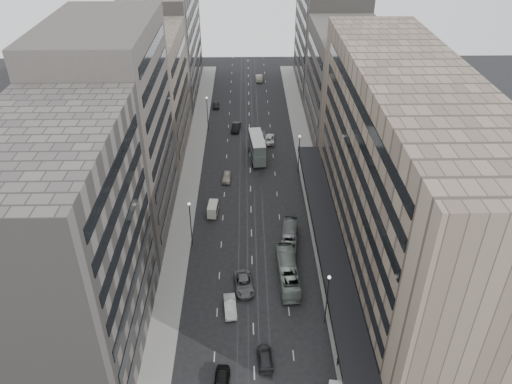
{
  "coord_description": "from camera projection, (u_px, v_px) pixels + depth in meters",
  "views": [
    {
      "loc": [
        -0.57,
        -52.13,
        51.57
      ],
      "look_at": [
        0.86,
        19.82,
        5.12
      ],
      "focal_mm": 35.0,
      "sensor_mm": 36.0,
      "label": 1
    }
  ],
  "objects": [
    {
      "name": "sidewalk_left",
      "position": [
        192.0,
        167.0,
        103.02
      ],
      "size": [
        4.0,
        125.0,
        0.15
      ],
      "primitive_type": "cube",
      "color": "gray",
      "rests_on": "ground"
    },
    {
      "name": "department_store",
      "position": [
        403.0,
        177.0,
        70.74
      ],
      "size": [
        19.2,
        60.0,
        30.0
      ],
      "color": "gray",
      "rests_on": "ground"
    },
    {
      "name": "bus_near",
      "position": [
        287.0,
        272.0,
        73.9
      ],
      "size": [
        3.03,
        11.25,
        3.11
      ],
      "primitive_type": "imported",
      "rotation": [
        0.0,
        0.0,
        3.18
      ],
      "color": "gray",
      "rests_on": "ground"
    },
    {
      "name": "building_left_c",
      "position": [
        146.0,
        95.0,
        103.27
      ],
      "size": [
        15.0,
        28.0,
        25.0
      ],
      "primitive_type": "cube",
      "color": "gray",
      "rests_on": "ground"
    },
    {
      "name": "sedan_2",
      "position": [
        244.0,
        284.0,
        72.84
      ],
      "size": [
        3.28,
        5.96,
        1.58
      ],
      "primitive_type": "imported",
      "rotation": [
        0.0,
        0.0,
        0.12
      ],
      "color": "#5F5F62",
      "rests_on": "ground"
    },
    {
      "name": "building_right_mid",
      "position": [
        347.0,
        85.0,
        109.3
      ],
      "size": [
        15.0,
        28.0,
        24.0
      ],
      "primitive_type": "cube",
      "color": "#4B4641",
      "rests_on": "ground"
    },
    {
      "name": "panel_van",
      "position": [
        213.0,
        209.0,
        88.12
      ],
      "size": [
        2.02,
        3.73,
        2.27
      ],
      "rotation": [
        0.0,
        0.0,
        -0.08
      ],
      "color": "beige",
      "rests_on": "ground"
    },
    {
      "name": "sidewalk_right",
      "position": [
        308.0,
        166.0,
        103.43
      ],
      "size": [
        4.0,
        125.0,
        0.15
      ],
      "primitive_type": "cube",
      "color": "gray",
      "rests_on": "ground"
    },
    {
      "name": "sedan_3",
      "position": [
        265.0,
        358.0,
        61.93
      ],
      "size": [
        2.19,
        4.73,
        1.34
      ],
      "primitive_type": "imported",
      "rotation": [
        0.0,
        0.0,
        3.21
      ],
      "color": "#28272A",
      "rests_on": "ground"
    },
    {
      "name": "lamp_left_near",
      "position": [
        190.0,
        219.0,
        78.86
      ],
      "size": [
        0.44,
        0.44,
        8.32
      ],
      "color": "#262628",
      "rests_on": "ground"
    },
    {
      "name": "sedan_5",
      "position": [
        236.0,
        127.0,
        117.28
      ],
      "size": [
        2.33,
        5.1,
        1.62
      ],
      "primitive_type": "imported",
      "rotation": [
        0.0,
        0.0,
        -0.13
      ],
      "color": "black",
      "rests_on": "ground"
    },
    {
      "name": "sedan_6",
      "position": [
        269.0,
        139.0,
        112.31
      ],
      "size": [
        2.86,
        5.77,
        1.57
      ],
      "primitive_type": "imported",
      "rotation": [
        0.0,
        0.0,
        3.1
      ],
      "color": "white",
      "rests_on": "ground"
    },
    {
      "name": "lamp_left_far",
      "position": [
        207.0,
        110.0,
        114.98
      ],
      "size": [
        0.44,
        0.44,
        8.32
      ],
      "color": "#262628",
      "rests_on": "ground"
    },
    {
      "name": "sedan_9",
      "position": [
        259.0,
        78.0,
        145.16
      ],
      "size": [
        1.89,
        5.2,
        1.71
      ],
      "primitive_type": "imported",
      "rotation": [
        0.0,
        0.0,
        3.16
      ],
      "color": "#B1A792",
      "rests_on": "ground"
    },
    {
      "name": "lamp_right_far",
      "position": [
        299.0,
        150.0,
        98.51
      ],
      "size": [
        0.44,
        0.44,
        8.32
      ],
      "color": "#262628",
      "rests_on": "ground"
    },
    {
      "name": "lamp_right_near",
      "position": [
        328.0,
        294.0,
        64.91
      ],
      "size": [
        0.44,
        0.44,
        8.32
      ],
      "color": "#262628",
      "rests_on": "ground"
    },
    {
      "name": "sedan_0",
      "position": [
        221.0,
        382.0,
        58.82
      ],
      "size": [
        2.16,
        4.75,
        1.58
      ],
      "primitive_type": "imported",
      "rotation": [
        0.0,
        0.0,
        -0.06
      ],
      "color": "black",
      "rests_on": "ground"
    },
    {
      "name": "building_left_d",
      "position": [
        166.0,
        42.0,
        130.18
      ],
      "size": [
        15.0,
        38.0,
        28.0
      ],
      "primitive_type": "cube",
      "color": "#635F59",
      "rests_on": "ground"
    },
    {
      "name": "ground",
      "position": [
        253.0,
        296.0,
        71.76
      ],
      "size": [
        220.0,
        220.0,
        0.0
      ],
      "primitive_type": "plane",
      "color": "black",
      "rests_on": "ground"
    },
    {
      "name": "building_left_a",
      "position": [
        64.0,
        254.0,
        56.55
      ],
      "size": [
        15.0,
        28.0,
        30.0
      ],
      "primitive_type": "cube",
      "color": "#635F59",
      "rests_on": "ground"
    },
    {
      "name": "double_decker",
      "position": [
        257.0,
        147.0,
        104.58
      ],
      "size": [
        3.65,
        9.55,
        5.1
      ],
      "rotation": [
        0.0,
        0.0,
        0.1
      ],
      "color": "slate",
      "rests_on": "ground"
    },
    {
      "name": "building_right_far",
      "position": [
        328.0,
        38.0,
        133.42
      ],
      "size": [
        15.0,
        32.0,
        28.0
      ],
      "primitive_type": "cube",
      "color": "#635F59",
      "rests_on": "ground"
    },
    {
      "name": "sedan_4",
      "position": [
        227.0,
        177.0,
        98.35
      ],
      "size": [
        2.01,
        4.36,
        1.45
      ],
      "primitive_type": "imported",
      "rotation": [
        0.0,
        0.0,
        -0.07
      ],
      "color": "#AFA491",
      "rests_on": "ground"
    },
    {
      "name": "sedan_1",
      "position": [
        230.0,
        306.0,
        69.11
      ],
      "size": [
        2.04,
        4.75,
        1.52
      ],
      "primitive_type": "imported",
      "rotation": [
        0.0,
        0.0,
        0.09
      ],
      "color": "silver",
      "rests_on": "ground"
    },
    {
      "name": "bus_far",
      "position": [
        289.0,
        239.0,
        80.83
      ],
      "size": [
        3.42,
        10.02,
        2.73
      ],
      "primitive_type": "imported",
      "rotation": [
        0.0,
        0.0,
        3.03
      ],
      "color": "gray",
      "rests_on": "ground"
    },
    {
      "name": "sedan_8",
      "position": [
        216.0,
        105.0,
        128.77
      ],
      "size": [
        1.89,
        4.21,
        1.4
      ],
      "primitive_type": "imported",
      "rotation": [
        0.0,
        0.0,
        0.06
      ],
      "color": "black",
      "rests_on": "ground"
    },
    {
      "name": "building_left_b",
      "position": [
        114.0,
        133.0,
        78.15
      ],
      "size": [
        15.0,
        26.0,
        34.0
      ],
      "primitive_type": "cube",
      "color": "#4B4641",
      "rests_on": "ground"
    },
    {
      "name": "sedan_7",
      "position": [
        262.0,
        135.0,
        113.77
      ],
      "size": [
        2.83,
        5.68,
        1.58
      ],
      "primitive_type": "imported",
      "rotation": [
        0.0,
        0.0,
        3.26
      ],
      "color": "#4E4E51",
      "rests_on": "ground"
    },
    {
      "name": "pedestrian",
      "position": [
        339.0,
        360.0,
        61.14
      ],
      "size": [
        0.81,
        0.76,
        1.87
      ],
      "primitive_type": "imported",
      "rotation": [
        0.0,
        0.0,
        3.76
      ],
      "color": "black",
      "rests_on": "sidewalk_right"
    }
  ]
}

